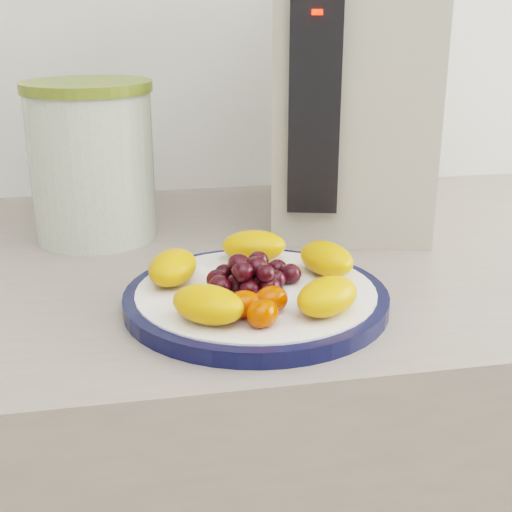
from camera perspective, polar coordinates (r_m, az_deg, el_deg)
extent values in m
cylinder|color=black|center=(0.66, 0.00, -3.47)|extent=(0.24, 0.24, 0.01)
cylinder|color=white|center=(0.66, 0.00, -3.39)|extent=(0.22, 0.22, 0.02)
cylinder|color=#305817|center=(0.86, -12.96, 7.00)|extent=(0.16, 0.16, 0.17)
cylinder|color=olive|center=(0.85, -13.44, 13.06)|extent=(0.16, 0.16, 0.01)
cube|color=#AAA593|center=(0.91, 7.62, 12.82)|extent=(0.25, 0.30, 0.32)
cube|color=black|center=(0.78, 4.71, 12.11)|extent=(0.06, 0.03, 0.24)
cube|color=#FF0C05|center=(0.76, 4.92, 18.87)|extent=(0.01, 0.01, 0.01)
ellipsoid|color=orange|center=(0.69, 5.67, -0.21)|extent=(0.06, 0.08, 0.03)
ellipsoid|color=orange|center=(0.73, -0.17, 0.83)|extent=(0.07, 0.05, 0.03)
ellipsoid|color=orange|center=(0.67, -6.68, -0.91)|extent=(0.06, 0.08, 0.03)
ellipsoid|color=orange|center=(0.59, -3.86, -3.88)|extent=(0.08, 0.07, 0.03)
ellipsoid|color=orange|center=(0.61, 5.73, -3.22)|extent=(0.08, 0.07, 0.03)
ellipsoid|color=black|center=(0.65, 0.00, -2.02)|extent=(0.02, 0.02, 0.02)
ellipsoid|color=black|center=(0.66, 1.59, -1.87)|extent=(0.02, 0.02, 0.02)
ellipsoid|color=black|center=(0.67, 0.51, -1.47)|extent=(0.02, 0.02, 0.02)
ellipsoid|color=black|center=(0.67, -1.05, -1.48)|extent=(0.02, 0.02, 0.02)
ellipsoid|color=black|center=(0.65, -1.60, -2.14)|extent=(0.02, 0.02, 0.02)
ellipsoid|color=black|center=(0.64, -0.54, -2.61)|extent=(0.02, 0.02, 0.02)
ellipsoid|color=black|center=(0.64, 1.09, -2.44)|extent=(0.02, 0.02, 0.02)
ellipsoid|color=black|center=(0.67, 2.78, -1.43)|extent=(0.02, 0.02, 0.02)
ellipsoid|color=black|center=(0.68, 1.69, -1.03)|extent=(0.02, 0.02, 0.02)
ellipsoid|color=black|center=(0.69, 0.20, -0.83)|extent=(0.02, 0.02, 0.02)
ellipsoid|color=black|center=(0.68, -1.33, -1.00)|extent=(0.02, 0.02, 0.02)
ellipsoid|color=black|center=(0.67, -2.55, -1.38)|extent=(0.02, 0.02, 0.02)
ellipsoid|color=black|center=(0.66, -3.14, -1.88)|extent=(0.02, 0.02, 0.02)
ellipsoid|color=black|center=(0.64, -2.91, -2.45)|extent=(0.02, 0.02, 0.02)
ellipsoid|color=black|center=(0.65, 0.00, -0.88)|extent=(0.02, 0.02, 0.02)
ellipsoid|color=black|center=(0.67, 0.18, -0.37)|extent=(0.02, 0.02, 0.02)
ellipsoid|color=black|center=(0.66, -1.39, -0.65)|extent=(0.02, 0.02, 0.02)
ellipsoid|color=black|center=(0.64, -1.08, -1.29)|extent=(0.02, 0.02, 0.02)
ellipsoid|color=black|center=(0.64, 0.77, -1.41)|extent=(0.02, 0.02, 0.02)
ellipsoid|color=red|center=(0.60, -0.95, -3.88)|extent=(0.03, 0.03, 0.02)
ellipsoid|color=red|center=(0.61, 1.23, -3.49)|extent=(0.04, 0.03, 0.02)
ellipsoid|color=red|center=(0.58, 0.51, -4.59)|extent=(0.04, 0.04, 0.02)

